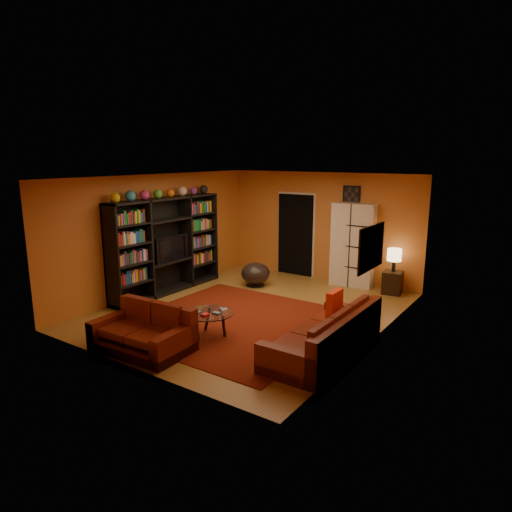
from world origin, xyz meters
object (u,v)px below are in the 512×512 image
Objects in this scene: side_table at (393,283)px; storage_cabinet at (353,245)px; coffee_table at (209,315)px; bowl_chair at (255,274)px; table_lamp at (394,255)px; sofa at (329,337)px; entertainment_unit at (167,246)px; tv at (169,248)px; loveseat at (146,332)px.

storage_cabinet is at bearing 173.59° from side_table.
coffee_table is 4.51m from side_table.
bowl_chair is 3.14m from table_lamp.
sofa is at bearing 13.52° from coffee_table.
entertainment_unit is at bearing -144.45° from storage_cabinet.
side_table is at bearing -12.11° from storage_cabinet.
tv is 4.93m from table_lamp.
bowl_chair is 1.32× the size of table_lamp.
bowl_chair is (-1.83, -1.32, -0.67)m from storage_cabinet.
table_lamp is at bearing 0.00° from side_table.
side_table is (2.26, 5.10, -0.03)m from loveseat.
storage_cabinet is (-1.22, 3.79, 0.68)m from sofa.
coffee_table is at bearing -166.49° from sofa.
entertainment_unit is at bearing -147.38° from table_lamp.
tv is at bearing -147.30° from side_table.
loveseat is 5.58m from side_table.
sofa reaches higher than bowl_chair.
tv is 1.93× the size of side_table.
storage_cabinet is (3.14, 2.78, -0.03)m from tv.
coffee_table is 1.66× the size of side_table.
table_lamp is (4.15, 2.66, -0.14)m from tv.
entertainment_unit is at bearing 167.34° from sofa.
loveseat is 3.07× the size of table_lamp.
storage_cabinet is at bearing -16.72° from loveseat.
storage_cabinet is 2.87× the size of bowl_chair.
tv is at bearing -132.03° from bowl_chair.
entertainment_unit is 6.00× the size of side_table.
loveseat is at bearing -113.85° from table_lamp.
table_lamp is (0.00, 0.00, 0.61)m from side_table.
table_lamp is (1.01, -0.11, -0.10)m from storage_cabinet.
storage_cabinet is at bearing 107.87° from sofa.
side_table is at bearing -57.30° from tv.
table_lamp reaches higher than side_table.
loveseat is at bearing -117.63° from coffee_table.
tv is (0.05, 0.02, -0.05)m from entertainment_unit.
table_lamp is at bearing 93.37° from sofa.
entertainment_unit is 4.45× the size of bowl_chair.
loveseat is 1.08m from coffee_table.
tv is 1.43× the size of bowl_chair.
entertainment_unit is 1.27× the size of sofa.
table_lamp is (1.76, 4.15, 0.49)m from coffee_table.
side_table is at bearing 67.04° from coffee_table.
entertainment_unit is 0.08m from tv.
bowl_chair is at bearing -149.87° from storage_cabinet.
coffee_table is 1.23× the size of bowl_chair.
sofa is at bearing -86.62° from side_table.
sofa reaches higher than side_table.
loveseat reaches higher than bowl_chair.
bowl_chair reaches higher than coffee_table.
tv is at bearing 34.56° from loveseat.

